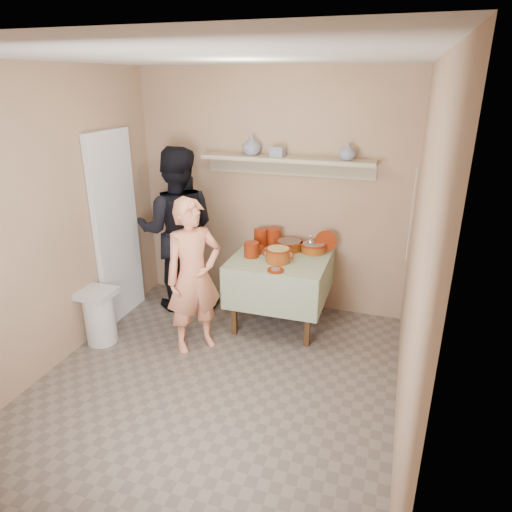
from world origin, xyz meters
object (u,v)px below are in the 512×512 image
at_px(person_cook, 194,277).
at_px(trash_bin, 100,316).
at_px(serving_table, 281,267).
at_px(person_helper, 177,230).
at_px(cazuela_rice, 278,254).

xyz_separation_m(person_cook, trash_bin, (-0.94, -0.21, -0.47)).
distance_m(person_cook, serving_table, 0.97).
bearing_deg(person_helper, trash_bin, 48.58).
bearing_deg(person_cook, trash_bin, 145.28).
distance_m(person_helper, trash_bin, 1.22).
distance_m(cazuela_rice, trash_bin, 1.87).
relative_size(serving_table, cazuela_rice, 2.95).
distance_m(person_helper, cazuela_rice, 1.22).
xyz_separation_m(cazuela_rice, trash_bin, (-1.60, -0.77, -0.56)).
relative_size(person_cook, trash_bin, 2.68).
xyz_separation_m(person_helper, cazuela_rice, (1.20, -0.19, -0.07)).
bearing_deg(person_cook, serving_table, 0.94).
bearing_deg(person_helper, person_cook, 106.61).
bearing_deg(cazuela_rice, person_helper, 170.87).
height_order(person_helper, trash_bin, person_helper).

